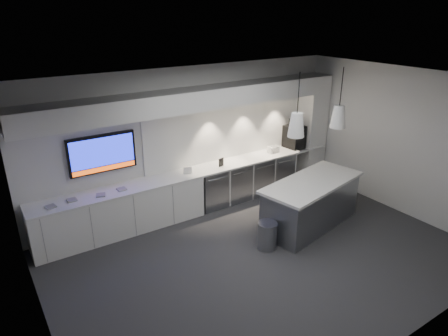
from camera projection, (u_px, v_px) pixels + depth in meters
floor at (263, 256)px, 6.99m from camera, size 7.00×7.00×0.00m
ceiling at (271, 84)px, 5.88m from camera, size 7.00×7.00×0.00m
wall_back at (191, 139)px, 8.38m from camera, size 7.00×0.00×7.00m
wall_front at (407, 250)px, 4.50m from camera, size 7.00×0.00×7.00m
wall_left at (33, 242)px, 4.65m from camera, size 0.00×7.00×7.00m
wall_right at (399, 141)px, 8.23m from camera, size 0.00×7.00×7.00m
back_counter at (200, 171)px, 8.36m from camera, size 6.80×0.65×0.04m
left_base_cabinets at (121, 212)px, 7.63m from camera, size 3.30×0.63×0.86m
fridge_unit_a at (210, 188)px, 8.65m from camera, size 0.60×0.61×0.85m
fridge_unit_b at (234, 181)px, 8.97m from camera, size 0.60×0.61×0.85m
fridge_unit_c at (256, 175)px, 9.30m from camera, size 0.60×0.61×0.85m
fridge_unit_d at (277, 170)px, 9.62m from camera, size 0.60×0.61×0.85m
backsplash at (239, 128)px, 8.96m from camera, size 4.60×0.03×1.30m
soffit at (197, 99)px, 7.81m from camera, size 6.90×0.60×0.40m
column at (311, 128)px, 9.85m from camera, size 0.55×0.55×2.60m
wall_tv at (102, 153)px, 7.35m from camera, size 1.25×0.07×0.72m
island at (311, 203)px, 7.86m from camera, size 2.39×1.39×0.95m
bin at (267, 235)px, 7.17m from camera, size 0.39×0.39×0.50m
coffee_machine at (294, 136)px, 9.62m from camera, size 0.43×0.59×0.71m
sign_black at (221, 162)px, 8.52m from camera, size 0.14×0.06×0.18m
sign_white at (188, 170)px, 8.14m from camera, size 0.18×0.07×0.14m
cup_cluster at (273, 149)px, 9.34m from camera, size 0.28×0.18×0.15m
tray_a at (51, 207)px, 6.77m from camera, size 0.19×0.19×0.02m
tray_b at (72, 200)px, 7.01m from camera, size 0.17×0.17×0.02m
tray_c at (101, 195)px, 7.19m from camera, size 0.20×0.20×0.02m
tray_d at (122, 189)px, 7.43m from camera, size 0.17×0.17×0.02m
pendant_left at (296, 125)px, 6.96m from camera, size 0.30×0.30×1.13m
pendant_right at (338, 116)px, 7.51m from camera, size 0.30×0.30×1.13m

